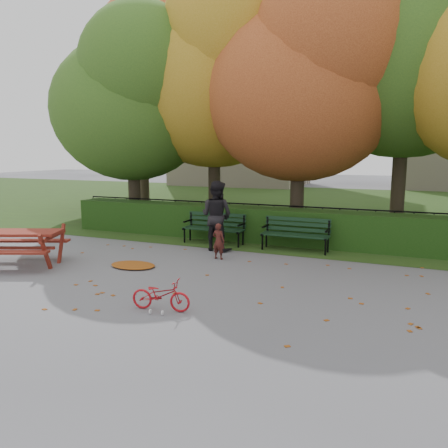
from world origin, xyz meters
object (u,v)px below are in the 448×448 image
at_px(tree_c, 309,79).
at_px(tree_b, 220,71).
at_px(child, 219,241).
at_px(adult, 217,216).
at_px(bicycle, 161,295).
at_px(tree_a, 135,97).
at_px(tree_d, 421,38).
at_px(tree_f, 145,81).
at_px(picnic_table, 17,239).
at_px(bench_left, 215,226).
at_px(bench_right, 296,232).

bearing_deg(tree_c, tree_b, 166.55).
bearing_deg(child, tree_b, -60.67).
height_order(tree_b, tree_c, tree_b).
relative_size(adult, bicycle, 1.84).
distance_m(tree_a, tree_d, 9.33).
bearing_deg(tree_f, tree_c, -22.35).
distance_m(tree_d, picnic_table, 12.52).
bearing_deg(bench_left, tree_d, 34.26).
height_order(tree_d, tree_f, tree_d).
height_order(child, bicycle, child).
bearing_deg(bench_left, bench_right, 0.00).
bearing_deg(tree_a, bench_right, -16.61).
bearing_deg(adult, bench_left, -54.31).
height_order(picnic_table, bicycle, picnic_table).
bearing_deg(tree_d, bicycle, -112.96).
xyz_separation_m(tree_c, bicycle, (-0.71, -7.61, -4.56)).
bearing_deg(tree_f, bicycle, -56.32).
bearing_deg(tree_b, picnic_table, -105.78).
relative_size(tree_b, child, 9.73).
distance_m(tree_a, bench_right, 7.69).
relative_size(picnic_table, adult, 1.26).
bearing_deg(picnic_table, tree_a, 73.84).
xyz_separation_m(tree_d, bicycle, (-3.76, -8.87, -5.71)).
bearing_deg(child, tree_c, -101.41).
relative_size(tree_d, adult, 5.09).
height_order(tree_b, adult, tree_b).
height_order(tree_b, bench_right, tree_b).
relative_size(bench_right, picnic_table, 0.76).
height_order(tree_b, child, tree_b).
height_order(tree_f, bench_right, tree_f).
distance_m(tree_a, bench_left, 5.89).
bearing_deg(adult, bicycle, 110.69).
distance_m(tree_c, tree_d, 3.50).
xyz_separation_m(tree_a, tree_f, (-1.94, 3.66, 1.17)).
bearing_deg(picnic_table, tree_c, 27.32).
relative_size(tree_a, child, 8.28).
relative_size(tree_c, adult, 4.25).
height_order(tree_a, child, tree_a).
height_order(tree_c, tree_f, tree_f).
bearing_deg(bicycle, picnic_table, 66.20).
relative_size(tree_b, bench_right, 4.88).
xyz_separation_m(bench_right, bicycle, (-0.98, -5.35, -0.25)).
height_order(tree_d, child, tree_d).
bearing_deg(picnic_table, bench_right, 13.57).
relative_size(tree_b, picnic_table, 3.71).
bearing_deg(tree_d, bench_right, -128.23).
height_order(tree_d, bench_left, tree_d).
distance_m(bench_left, picnic_table, 5.21).
bearing_deg(adult, tree_a, -23.65).
bearing_deg(bicycle, bench_right, -19.34).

